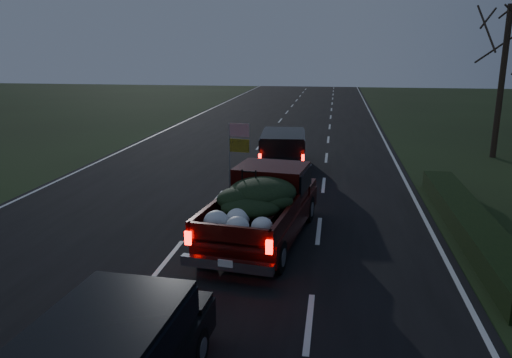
% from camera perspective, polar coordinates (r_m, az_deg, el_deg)
% --- Properties ---
extents(ground, '(120.00, 120.00, 0.00)m').
position_cam_1_polar(ground, '(12.70, -9.91, -8.91)').
color(ground, black).
rests_on(ground, ground).
extents(road_asphalt, '(14.00, 120.00, 0.02)m').
position_cam_1_polar(road_asphalt, '(12.69, -9.91, -8.86)').
color(road_asphalt, black).
rests_on(road_asphalt, ground).
extents(hedge_row, '(1.00, 10.00, 0.60)m').
position_cam_1_polar(hedge_row, '(15.25, 23.31, -4.66)').
color(hedge_row, black).
rests_on(hedge_row, ground).
extents(bare_tree_far, '(3.60, 3.60, 7.00)m').
position_cam_1_polar(bare_tree_far, '(26.11, 26.68, 13.55)').
color(bare_tree_far, black).
rests_on(bare_tree_far, ground).
extents(pickup_truck, '(2.70, 5.57, 2.81)m').
position_cam_1_polar(pickup_truck, '(13.35, 0.78, -2.68)').
color(pickup_truck, '#380A07').
rests_on(pickup_truck, ground).
extents(lead_suv, '(2.20, 4.61, 1.29)m').
position_cam_1_polar(lead_suv, '(21.56, 3.11, 3.76)').
color(lead_suv, black).
rests_on(lead_suv, ground).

